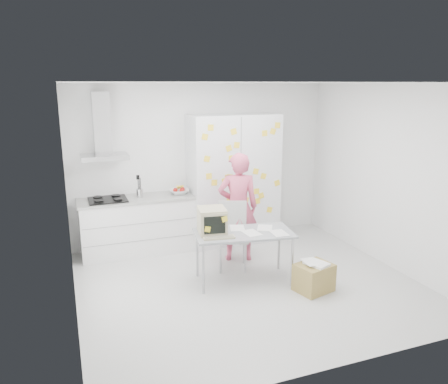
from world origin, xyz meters
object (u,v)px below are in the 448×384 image
object	(u,v)px
person	(238,207)
cardboard_box	(314,277)
chair	(232,231)
desk	(224,227)

from	to	relation	value
person	cardboard_box	world-z (taller)	person
person	chair	size ratio (longest dim) A/B	1.71
chair	cardboard_box	world-z (taller)	chair
desk	chair	xyz separation A→B (m)	(0.30, 0.45, -0.24)
chair	person	bearing A→B (deg)	71.51
person	desk	distance (m)	0.84
person	cardboard_box	size ratio (longest dim) A/B	3.13
chair	cardboard_box	distance (m)	1.39
desk	chair	bearing A→B (deg)	64.73
desk	person	bearing A→B (deg)	63.35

